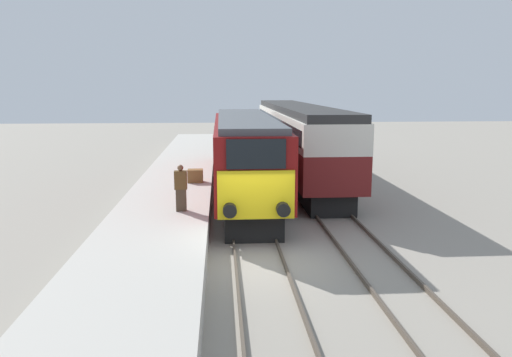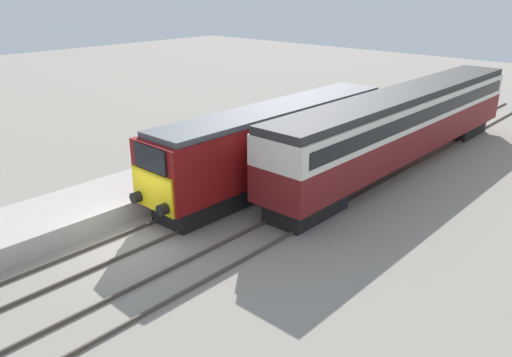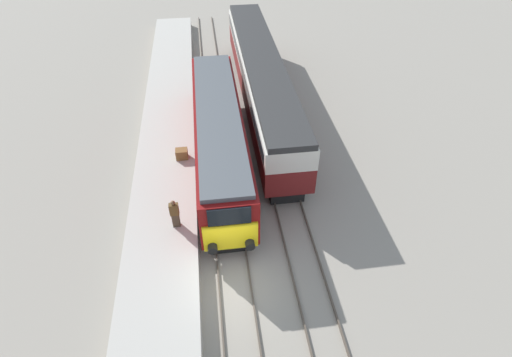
# 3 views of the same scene
# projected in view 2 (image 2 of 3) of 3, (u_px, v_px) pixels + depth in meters

# --- Properties ---
(ground_plane) EXTENTS (120.00, 120.00, 0.00)m
(ground_plane) POSITION_uv_depth(u_px,v_px,m) (127.00, 245.00, 18.90)
(ground_plane) COLOR gray
(platform_left) EXTENTS (3.50, 50.00, 0.83)m
(platform_left) POSITION_uv_depth(u_px,v_px,m) (219.00, 163.00, 26.33)
(platform_left) COLOR #B7B2A8
(platform_left) RESTS_ON ground_plane
(rails_near_track) EXTENTS (1.51, 60.00, 0.14)m
(rails_near_track) POSITION_uv_depth(u_px,v_px,m) (222.00, 203.00, 22.32)
(rails_near_track) COLOR #4C4238
(rails_near_track) RESTS_ON ground_plane
(rails_far_track) EXTENTS (1.50, 60.00, 0.14)m
(rails_far_track) POSITION_uv_depth(u_px,v_px,m) (280.00, 227.00, 20.17)
(rails_far_track) COLOR #4C4238
(rails_far_track) RESTS_ON ground_plane
(locomotive) EXTENTS (2.70, 15.42, 3.88)m
(locomotive) POSITION_uv_depth(u_px,v_px,m) (278.00, 140.00, 24.21)
(locomotive) COLOR black
(locomotive) RESTS_ON ground_plane
(passenger_carriage) EXTENTS (2.75, 21.29, 4.15)m
(passenger_carriage) POSITION_uv_depth(u_px,v_px,m) (405.00, 121.00, 26.27)
(passenger_carriage) COLOR black
(passenger_carriage) RESTS_ON ground_plane
(person_on_platform) EXTENTS (0.44, 0.26, 1.67)m
(person_on_platform) POSITION_uv_depth(u_px,v_px,m) (154.00, 167.00, 22.17)
(person_on_platform) COLOR #473828
(person_on_platform) RESTS_ON platform_left
(luggage_crate) EXTENTS (0.70, 0.56, 0.60)m
(luggage_crate) POSITION_uv_depth(u_px,v_px,m) (243.00, 151.00, 25.97)
(luggage_crate) COLOR brown
(luggage_crate) RESTS_ON platform_left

